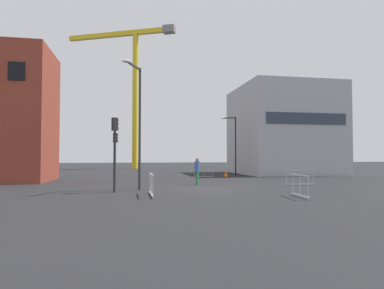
% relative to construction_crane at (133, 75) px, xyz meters
% --- Properties ---
extents(ground, '(160.00, 160.00, 0.00)m').
position_rel_construction_crane_xyz_m(ground, '(4.24, -32.91, -14.77)').
color(ground, black).
extents(office_block, '(9.92, 10.40, 9.60)m').
position_rel_construction_crane_xyz_m(office_block, '(16.45, -18.06, -9.97)').
color(office_block, '#A8AAB2').
rests_on(office_block, ground).
extents(construction_crane, '(16.91, 8.34, 21.98)m').
position_rel_construction_crane_xyz_m(construction_crane, '(0.00, 0.00, 0.00)').
color(construction_crane, yellow).
rests_on(construction_crane, ground).
extents(streetlamp_tall, '(1.09, 1.88, 7.14)m').
position_rel_construction_crane_xyz_m(streetlamp_tall, '(0.12, -33.20, -10.49)').
color(streetlamp_tall, '#2D2D30').
rests_on(streetlamp_tall, ground).
extents(streetlamp_short, '(1.45, 0.59, 5.97)m').
position_rel_construction_crane_xyz_m(streetlamp_short, '(10.12, -19.96, -11.21)').
color(streetlamp_short, black).
rests_on(streetlamp_short, ground).
extents(traffic_light_verge, '(0.39, 0.29, 3.63)m').
position_rel_construction_crane_xyz_m(traffic_light_verge, '(-1.36, -27.91, -12.31)').
color(traffic_light_verge, '#2D2D30').
rests_on(traffic_light_verge, ground).
extents(traffic_light_corner, '(0.39, 0.35, 4.03)m').
position_rel_construction_crane_xyz_m(traffic_light_corner, '(-1.12, -34.19, -12.06)').
color(traffic_light_corner, '#232326').
rests_on(traffic_light_corner, ground).
extents(pedestrian_walking, '(0.34, 0.34, 1.84)m').
position_rel_construction_crane_xyz_m(pedestrian_walking, '(4.18, -30.46, -13.69)').
color(pedestrian_walking, '#2D844C').
rests_on(pedestrian_walking, ground).
extents(safety_barrier_mid_span, '(0.25, 1.96, 1.08)m').
position_rel_construction_crane_xyz_m(safety_barrier_mid_span, '(7.56, -38.09, -14.20)').
color(safety_barrier_mid_span, '#B2B5BA').
rests_on(safety_barrier_mid_span, ground).
extents(safety_barrier_front, '(1.95, 0.22, 1.08)m').
position_rel_construction_crane_xyz_m(safety_barrier_front, '(6.22, -23.30, -14.20)').
color(safety_barrier_front, gray).
rests_on(safety_barrier_front, ground).
extents(safety_barrier_left_run, '(2.15, 0.09, 1.08)m').
position_rel_construction_crane_xyz_m(safety_barrier_left_run, '(10.76, -32.21, -14.20)').
color(safety_barrier_left_run, '#B2B5BA').
rests_on(safety_barrier_left_run, ground).
extents(safety_barrier_rear, '(0.07, 2.36, 1.08)m').
position_rel_construction_crane_xyz_m(safety_barrier_rear, '(0.73, -36.21, -14.20)').
color(safety_barrier_rear, '#B2B5BA').
rests_on(safety_barrier_rear, ground).
extents(traffic_cone_striped, '(0.62, 0.62, 0.62)m').
position_rel_construction_crane_xyz_m(traffic_cone_striped, '(8.56, -22.44, -14.48)').
color(traffic_cone_striped, black).
rests_on(traffic_cone_striped, ground).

